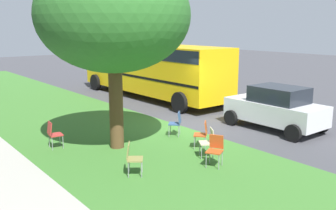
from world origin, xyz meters
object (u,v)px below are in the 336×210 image
(chair_3, at_px, (209,140))
(school_bus, at_px, (150,65))
(chair_2, at_px, (176,122))
(street_tree, at_px, (113,16))
(chair_1, at_px, (203,133))
(chair_4, at_px, (215,148))
(parked_car, at_px, (276,108))
(chair_0, at_px, (132,156))
(chair_5, at_px, (53,133))

(chair_3, height_order, school_bus, school_bus)
(chair_2, bearing_deg, street_tree, 85.23)
(chair_1, height_order, chair_2, same)
(chair_1, distance_m, chair_4, 1.58)
(chair_4, bearing_deg, chair_3, -30.41)
(parked_car, height_order, school_bus, school_bus)
(chair_0, xyz_separation_m, parked_car, (0.44, -6.72, 0.32))
(parked_car, bearing_deg, school_bus, -1.35)
(chair_0, xyz_separation_m, chair_5, (3.43, 0.75, 0.00))
(street_tree, bearing_deg, chair_5, 54.82)
(chair_5, distance_m, school_bus, 9.43)
(chair_2, relative_size, parked_car, 0.24)
(chair_0, relative_size, parked_car, 0.24)
(chair_5, relative_size, school_bus, 0.08)
(street_tree, bearing_deg, chair_0, 158.57)
(chair_4, relative_size, school_bus, 0.08)
(chair_4, relative_size, parked_car, 0.24)
(chair_0, xyz_separation_m, chair_3, (-0.24, -2.54, 0.00))
(chair_2, distance_m, school_bus, 7.74)
(chair_4, xyz_separation_m, parked_car, (1.31, -4.55, 0.32))
(chair_2, distance_m, chair_4, 3.12)
(chair_0, distance_m, chair_4, 2.34)
(chair_1, distance_m, chair_2, 1.60)
(chair_3, bearing_deg, school_bus, -25.94)
(street_tree, distance_m, chair_1, 4.53)
(chair_5, bearing_deg, chair_4, -145.73)
(chair_0, distance_m, chair_2, 3.83)
(school_bus, bearing_deg, street_tree, 137.11)
(street_tree, xyz_separation_m, chair_5, (1.16, 1.65, -3.61))
(parked_car, bearing_deg, chair_2, 64.98)
(chair_0, relative_size, chair_5, 1.00)
(chair_3, bearing_deg, parked_car, -80.80)
(chair_0, relative_size, chair_2, 1.00)
(chair_1, distance_m, chair_3, 0.85)
(school_bus, bearing_deg, chair_3, 154.06)
(chair_5, bearing_deg, parked_car, -111.79)
(chair_5, relative_size, parked_car, 0.24)
(chair_4, height_order, parked_car, parked_car)
(chair_0, distance_m, chair_5, 3.51)
(chair_1, bearing_deg, chair_3, 148.98)
(chair_1, relative_size, school_bus, 0.08)
(school_bus, bearing_deg, parked_car, 178.65)
(street_tree, height_order, chair_3, street_tree)
(chair_0, bearing_deg, parked_car, -86.27)
(chair_0, height_order, chair_2, same)
(street_tree, distance_m, chair_5, 4.13)
(chair_5, distance_m, parked_car, 8.06)
(chair_4, xyz_separation_m, chair_5, (4.30, 2.93, 0.00))
(street_tree, relative_size, parked_car, 1.59)
(chair_4, bearing_deg, street_tree, 22.24)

